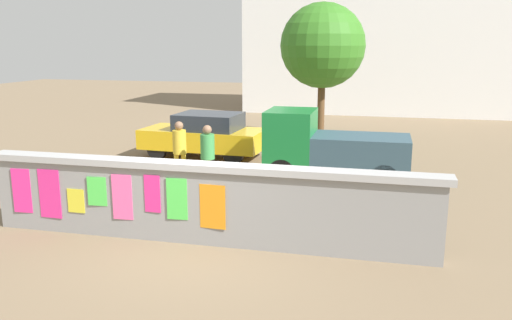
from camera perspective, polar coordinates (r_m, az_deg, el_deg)
ground at (r=17.12m, az=3.10°, el=0.68°), size 60.00×60.00×0.00m
poster_wall at (r=9.42m, az=-5.85°, el=-4.56°), size 8.41×0.42×1.47m
auto_rickshaw_truck at (r=13.55m, az=7.91°, el=1.29°), size 3.61×1.51×1.85m
car_parked at (r=16.52m, az=-5.58°, el=2.78°), size 3.90×1.93×1.40m
motorcycle at (r=10.76m, az=-2.83°, el=-3.97°), size 1.90×0.56×0.87m
bicycle_near at (r=10.54m, az=10.93°, el=-5.11°), size 1.71×0.44×0.95m
person_walking at (r=12.65m, az=-5.28°, el=0.95°), size 0.43×0.43×1.62m
person_bystander at (r=13.34m, az=-8.30°, el=1.48°), size 0.46×0.46×1.62m
tree_roadside at (r=18.93m, az=7.25°, el=12.18°), size 2.98×2.98×4.93m
building_background at (r=29.03m, az=13.54°, el=13.62°), size 14.02×5.81×8.40m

